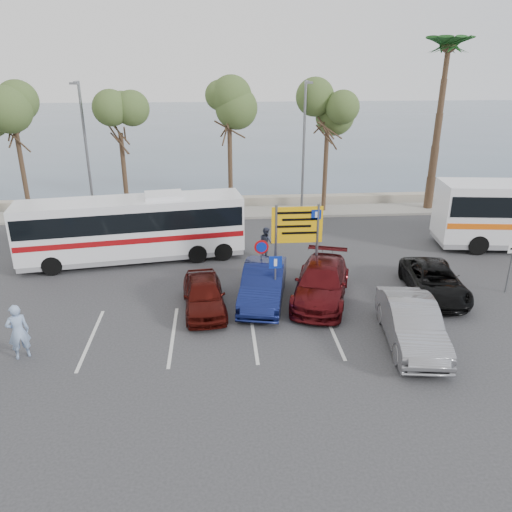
{
  "coord_description": "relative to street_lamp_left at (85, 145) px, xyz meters",
  "views": [
    {
      "loc": [
        -2.37,
        -16.84,
        9.27
      ],
      "look_at": [
        -0.78,
        3.0,
        1.41
      ],
      "focal_mm": 35.0,
      "sensor_mm": 36.0,
      "label": 1
    }
  ],
  "objects": [
    {
      "name": "suv_black",
      "position": [
        16.6,
        -12.02,
        -3.97
      ],
      "size": [
        2.63,
        4.77,
        1.27
      ],
      "primitive_type": "imported",
      "rotation": [
        0.0,
        0.0,
        -0.12
      ],
      "color": "black",
      "rests_on": "ground"
    },
    {
      "name": "tree_far_left",
      "position": [
        -4.0,
        0.48,
        1.73
      ],
      "size": [
        3.2,
        3.2,
        7.6
      ],
      "color": "#382619",
      "rests_on": "kerb_strip"
    },
    {
      "name": "sign_taxi",
      "position": [
        19.8,
        -12.03,
        -3.18
      ],
      "size": [
        0.5,
        0.07,
        2.2
      ],
      "color": "slate",
      "rests_on": "ground"
    },
    {
      "name": "pedestrian_near",
      "position": [
        1.0,
        -15.52,
        -3.63
      ],
      "size": [
        0.84,
        0.74,
        1.94
      ],
      "primitive_type": "imported",
      "rotation": [
        0.0,
        0.0,
        3.63
      ],
      "color": "#8CA6CC",
      "rests_on": "ground"
    },
    {
      "name": "direction_sign",
      "position": [
        11.0,
        -10.32,
        -2.17
      ],
      "size": [
        2.2,
        0.12,
        3.6
      ],
      "color": "slate",
      "rests_on": "ground"
    },
    {
      "name": "tree_right",
      "position": [
        14.5,
        0.48,
        1.57
      ],
      "size": [
        3.2,
        3.2,
        7.4
      ],
      "color": "#382619",
      "rests_on": "kerb_strip"
    },
    {
      "name": "tree_left",
      "position": [
        2.0,
        0.48,
        1.41
      ],
      "size": [
        3.2,
        3.2,
        7.2
      ],
      "color": "#382619",
      "rests_on": "kerb_strip"
    },
    {
      "name": "street_lamp_right",
      "position": [
        13.0,
        0.0,
        0.0
      ],
      "size": [
        0.45,
        1.15,
        8.01
      ],
      "color": "slate",
      "rests_on": "kerb_strip"
    },
    {
      "name": "sea",
      "position": [
        10.0,
        46.48,
        -4.59
      ],
      "size": [
        140.0,
        140.0,
        0.0
      ],
      "primitive_type": "plane",
      "color": "#42596A",
      "rests_on": "ground"
    },
    {
      "name": "street_lamp_left",
      "position": [
        0.0,
        0.0,
        0.0
      ],
      "size": [
        0.45,
        1.15,
        8.01
      ],
      "color": "slate",
      "rests_on": "kerb_strip"
    },
    {
      "name": "tree_mid",
      "position": [
        8.5,
        0.48,
        2.06
      ],
      "size": [
        3.2,
        3.2,
        8.0
      ],
      "color": "#382619",
      "rests_on": "kerb_strip"
    },
    {
      "name": "ground",
      "position": [
        10.0,
        -13.52,
        -4.6
      ],
      "size": [
        120.0,
        120.0,
        0.0
      ],
      "primitive_type": "plane",
      "color": "#303033",
      "rests_on": "ground"
    },
    {
      "name": "sign_parking",
      "position": [
        9.8,
        -12.73,
        -3.13
      ],
      "size": [
        0.5,
        0.07,
        2.25
      ],
      "color": "slate",
      "rests_on": "ground"
    },
    {
      "name": "kerb_strip",
      "position": [
        10.0,
        0.48,
        -4.52
      ],
      "size": [
        44.0,
        2.4,
        0.15
      ],
      "primitive_type": "cube",
      "color": "gray",
      "rests_on": "ground"
    },
    {
      "name": "seawall",
      "position": [
        10.0,
        2.48,
        -4.3
      ],
      "size": [
        48.0,
        0.8,
        0.6
      ],
      "primitive_type": "cube",
      "color": "#A59984",
      "rests_on": "ground"
    },
    {
      "name": "car_blue",
      "position": [
        9.4,
        -12.02,
        -3.83
      ],
      "size": [
        2.48,
        4.89,
        1.54
      ],
      "primitive_type": "imported",
      "rotation": [
        0.0,
        0.0,
        -0.19
      ],
      "color": "#0F1749",
      "rests_on": "ground"
    },
    {
      "name": "lane_markings",
      "position": [
        8.86,
        -14.52,
        -4.6
      ],
      "size": [
        12.02,
        4.2,
        0.01
      ],
      "primitive_type": null,
      "color": "silver",
      "rests_on": "ground"
    },
    {
      "name": "coach_bus_left",
      "position": [
        3.5,
        -7.02,
        -3.06
      ],
      "size": [
        10.83,
        3.83,
        3.31
      ],
      "color": "white",
      "rests_on": "ground"
    },
    {
      "name": "palm_tree",
      "position": [
        21.5,
        0.48,
        5.27
      ],
      "size": [
        4.8,
        4.8,
        11.2
      ],
      "color": "#382619",
      "rests_on": "kerb_strip"
    },
    {
      "name": "car_red",
      "position": [
        7.0,
        -12.61,
        -3.93
      ],
      "size": [
        1.93,
        4.08,
        1.35
      ],
      "primitive_type": "imported",
      "rotation": [
        0.0,
        0.0,
        0.09
      ],
      "color": "#400C09",
      "rests_on": "ground"
    },
    {
      "name": "car_silver_b",
      "position": [
        14.2,
        -15.71,
        -3.82
      ],
      "size": [
        2.2,
        4.88,
        1.55
      ],
      "primitive_type": "imported",
      "rotation": [
        0.0,
        0.0,
        -0.12
      ],
      "color": "gray",
      "rests_on": "ground"
    },
    {
      "name": "pedestrian_far",
      "position": [
        10.0,
        -7.11,
        -3.82
      ],
      "size": [
        0.88,
        0.95,
        1.56
      ],
      "primitive_type": "imported",
      "rotation": [
        0.0,
        0.0,
        2.05
      ],
      "color": "#363B51",
      "rests_on": "ground"
    },
    {
      "name": "car_maroon",
      "position": [
        11.8,
        -12.02,
        -3.86
      ],
      "size": [
        3.51,
        5.46,
        1.47
      ],
      "primitive_type": "imported",
      "rotation": [
        0.0,
        0.0,
        -0.31
      ],
      "color": "#510D11",
      "rests_on": "ground"
    },
    {
      "name": "sign_no_stop",
      "position": [
        9.4,
        -11.13,
        -3.02
      ],
      "size": [
        0.6,
        0.08,
        2.35
      ],
      "color": "slate",
      "rests_on": "ground"
    }
  ]
}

